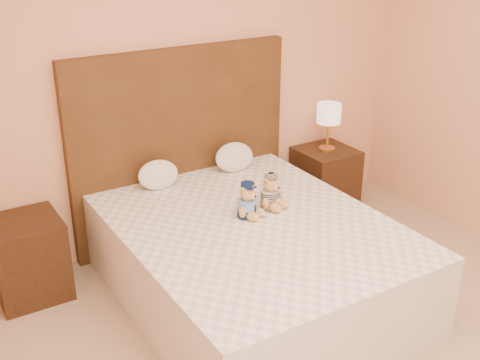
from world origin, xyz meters
name	(u,v)px	position (x,y,z in m)	size (l,w,h in m)	color
room_walls	(343,44)	(0.00, 0.46, 1.81)	(4.04, 4.52, 2.72)	#EAA580
bed	(253,260)	(0.00, 1.20, 0.28)	(1.60, 2.00, 0.55)	white
headboard	(181,147)	(0.00, 2.21, 0.75)	(1.75, 0.08, 1.50)	#503418
nightstand_left	(29,258)	(-1.25, 2.00, 0.28)	(0.45, 0.45, 0.55)	#362311
nightstand_right	(325,180)	(1.25, 2.00, 0.28)	(0.45, 0.45, 0.55)	#362311
lamp	(329,116)	(1.25, 2.00, 0.85)	(0.20, 0.20, 0.40)	gold
teddy_police	(248,200)	(0.02, 1.30, 0.67)	(0.20, 0.19, 0.23)	#AD8B43
teddy_prisoner	(271,192)	(0.22, 1.33, 0.67)	(0.21, 0.20, 0.23)	#AD8B43
pillow_left	(158,173)	(-0.28, 2.03, 0.66)	(0.31, 0.20, 0.22)	white
pillow_right	(234,156)	(0.36, 2.03, 0.66)	(0.33, 0.21, 0.23)	white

